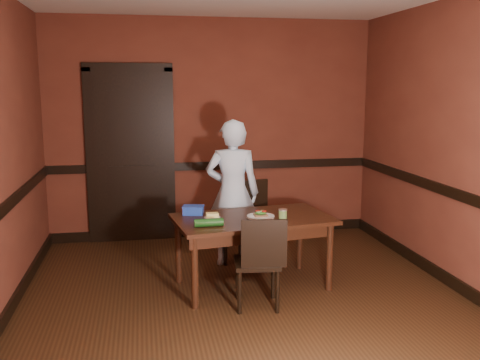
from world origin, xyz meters
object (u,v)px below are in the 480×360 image
object	(u,v)px
dining_table	(252,252)
chair_far	(248,226)
chair_near	(257,261)
sandwich_plate	(261,216)
person	(233,193)
sauce_jar	(283,214)
food_tub	(193,210)
cheese_saucer	(212,216)

from	to	relation	value
dining_table	chair_far	world-z (taller)	chair_far
chair_near	sandwich_plate	world-z (taller)	chair_near
chair_far	person	xyz separation A→B (m)	(-0.14, 0.17, 0.32)
chair_near	person	bearing A→B (deg)	-81.86
sauce_jar	chair_far	bearing A→B (deg)	107.47
sauce_jar	food_tub	distance (m)	0.86
dining_table	person	bearing A→B (deg)	88.03
food_tub	chair_far	bearing A→B (deg)	39.77
sauce_jar	food_tub	world-z (taller)	sauce_jar
food_tub	dining_table	bearing A→B (deg)	-8.11
sandwich_plate	sauce_jar	xyz separation A→B (m)	(0.19, -0.10, 0.03)
dining_table	chair_far	bearing A→B (deg)	74.84
chair_near	chair_far	bearing A→B (deg)	-89.74
dining_table	person	distance (m)	0.81
food_tub	cheese_saucer	bearing A→B (deg)	-33.73
dining_table	food_tub	xyz separation A→B (m)	(-0.53, 0.21, 0.38)
chair_far	chair_near	size ratio (longest dim) A/B	1.11
dining_table	food_tub	world-z (taller)	food_tub
sauce_jar	food_tub	size ratio (longest dim) A/B	0.42
dining_table	chair_near	world-z (taller)	chair_near
dining_table	chair_near	distance (m)	0.46
chair_far	chair_near	distance (m)	0.97
chair_near	person	distance (m)	1.20
sauce_jar	cheese_saucer	size ratio (longest dim) A/B	0.62
dining_table	cheese_saucer	distance (m)	0.52
sauce_jar	dining_table	bearing A→B (deg)	155.27
dining_table	sauce_jar	xyz separation A→B (m)	(0.26, -0.12, 0.39)
dining_table	chair_near	xyz separation A→B (m)	(-0.05, -0.46, 0.07)
person	sandwich_plate	distance (m)	0.72
cheese_saucer	food_tub	size ratio (longest dim) A/B	0.67
chair_near	sauce_jar	world-z (taller)	chair_near
cheese_saucer	chair_near	bearing A→B (deg)	-57.10
chair_far	dining_table	bearing A→B (deg)	-111.90
chair_near	person	world-z (taller)	person
person	food_tub	xyz separation A→B (m)	(-0.46, -0.47, -0.05)
chair_near	sandwich_plate	bearing A→B (deg)	-99.03
chair_near	person	size ratio (longest dim) A/B	0.52
dining_table	sauce_jar	world-z (taller)	sauce_jar
sandwich_plate	food_tub	world-z (taller)	food_tub
dining_table	chair_far	size ratio (longest dim) A/B	1.60
person	cheese_saucer	bearing A→B (deg)	76.54
sauce_jar	cheese_saucer	distance (m)	0.65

